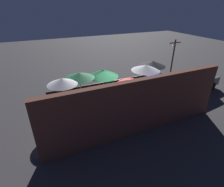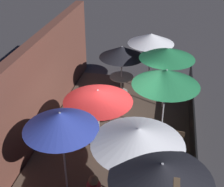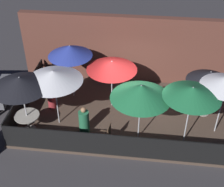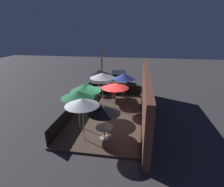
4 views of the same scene
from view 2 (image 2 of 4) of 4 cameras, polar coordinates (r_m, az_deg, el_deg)
name	(u,v)px [view 2 (image 2 of 4)]	position (r m, az deg, el deg)	size (l,w,h in m)	color
ground_plane	(118,138)	(10.74, 1.09, -8.19)	(60.00, 60.00, 0.00)	#383538
patio_deck	(118,137)	(10.71, 1.09, -7.93)	(8.94, 4.93, 0.12)	#47382D
building_wall	(38,89)	(10.55, -13.40, 0.82)	(10.54, 0.36, 3.29)	brown
fence_front	(193,132)	(10.34, 14.55, -6.92)	(8.74, 0.05, 0.95)	black
patio_umbrella_0	(162,172)	(6.21, 9.07, -13.99)	(2.08, 2.08, 2.45)	#B2B2B7
patio_umbrella_1	(122,52)	(12.43, 1.82, 7.62)	(1.82, 1.82, 2.02)	#B2B2B7
patio_umbrella_2	(138,136)	(7.03, 4.78, -7.79)	(2.15, 2.15, 2.43)	#B2B2B7
patio_umbrella_3	(166,77)	(9.78, 9.89, 2.92)	(2.14, 2.14, 2.40)	#B2B2B7
patio_umbrella_4	(151,39)	(12.46, 7.15, 9.93)	(1.84, 1.84, 2.50)	#B2B2B7
patio_umbrella_5	(98,96)	(8.98, -2.60, -0.40)	(2.04, 2.04, 2.17)	#B2B2B7
patio_umbrella_6	(167,53)	(11.30, 10.07, 7.25)	(2.00, 2.00, 2.43)	#B2B2B7
patio_umbrella_7	(60,121)	(7.51, -9.41, -4.93)	(1.84, 1.84, 2.50)	#B2B2B7
dining_table_1	(121,79)	(12.95, 1.73, 2.59)	(0.98, 0.98, 0.71)	#9E998E
patio_chair_0	(176,144)	(9.70, 11.66, -9.09)	(0.45, 0.45, 0.92)	#4C3828
patron_1	(155,162)	(8.97, 7.82, -12.39)	(0.44, 0.44, 1.17)	#236642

